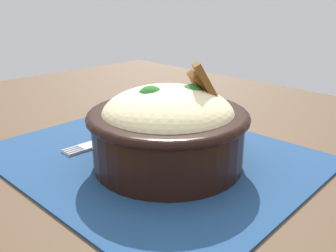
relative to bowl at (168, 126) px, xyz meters
name	(u,v)px	position (x,y,z in m)	size (l,w,h in m)	color
table	(145,187)	(0.06, -0.02, -0.11)	(1.13, 0.94, 0.72)	#4C3826
placemat	(153,156)	(0.03, -0.01, -0.05)	(0.39, 0.32, 0.00)	navy
bowl	(168,126)	(0.00, 0.00, 0.00)	(0.20, 0.20, 0.13)	black
fork	(101,142)	(0.11, 0.02, -0.05)	(0.02, 0.12, 0.00)	#BABABA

